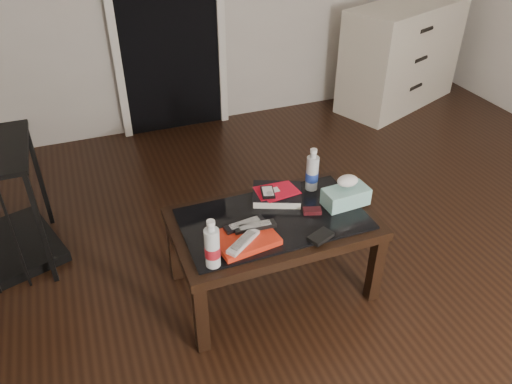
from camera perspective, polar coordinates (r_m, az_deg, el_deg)
ground at (r=2.67m, az=12.81°, el=-13.71°), size 5.00×5.00×0.00m
doorway at (r=4.07m, az=-10.30°, el=20.47°), size 0.90×0.08×2.07m
coffee_table at (r=2.50m, az=1.98°, el=-4.15°), size 1.00×0.60×0.46m
dresser at (r=4.84m, az=16.27°, el=14.75°), size 1.30×0.91×0.90m
magazines at (r=2.31m, az=-1.23°, el=-5.34°), size 0.30×0.24×0.03m
remote_silver at (r=2.25m, az=-1.48°, el=-5.69°), size 0.19×0.16×0.02m
remote_black_front at (r=2.34m, az=-0.12°, el=-3.94°), size 0.20×0.06×0.02m
remote_black_back at (r=2.35m, az=-1.32°, el=-3.69°), size 0.20×0.08×0.02m
textbook at (r=2.59m, az=2.40°, el=-0.29°), size 0.31×0.28×0.05m
dvd_mailers at (r=2.57m, az=2.09°, el=0.18°), size 0.20×0.14×0.01m
ipod at (r=2.54m, az=1.35°, el=-0.01°), size 0.09×0.12×0.02m
flip_phone at (r=2.50m, az=6.43°, el=-2.16°), size 0.10×0.07×0.02m
wallet at (r=2.35m, az=7.41°, el=-5.07°), size 0.14×0.11×0.02m
water_bottle_left at (r=2.13m, az=-5.05°, el=-5.87°), size 0.07×0.07×0.24m
water_bottle_right at (r=2.63m, az=6.46°, el=2.60°), size 0.08×0.08×0.24m
tissue_box at (r=2.57m, az=10.21°, el=-0.51°), size 0.24×0.13×0.09m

